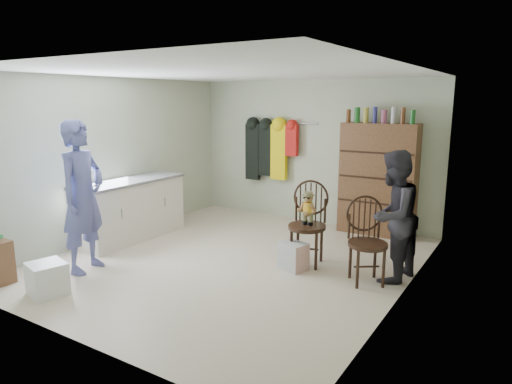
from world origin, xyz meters
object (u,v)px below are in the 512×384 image
Objects in this scene: chair_far at (366,237)px; chair_front at (308,217)px; dresser at (378,179)px; counter at (131,209)px.

chair_front is at bearing 131.27° from chair_far.
dresser is (-0.51, 2.04, 0.36)m from chair_far.
chair_front is 1.07× the size of chair_far.
chair_far is (3.71, 0.26, 0.08)m from counter.
chair_front is at bearing 9.17° from counter.
chair_far reaches higher than counter.
chair_far is at bearing 4.04° from counter.
chair_far is 0.50× the size of dresser.
counter is at bearing 148.27° from chair_far.
counter is at bearing 176.65° from chair_front.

